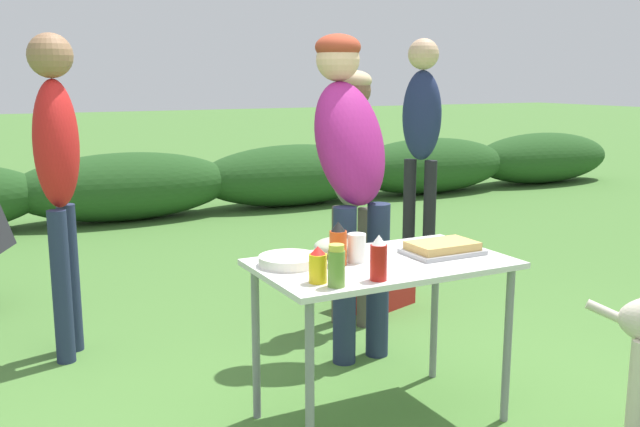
% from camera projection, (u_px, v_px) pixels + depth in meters
% --- Properties ---
extents(ground_plane, '(60.00, 60.00, 0.00)m').
position_uv_depth(ground_plane, '(380.00, 419.00, 3.24)').
color(ground_plane, '#477533').
extents(shrub_hedge, '(14.40, 0.90, 0.73)m').
position_uv_depth(shrub_hedge, '(126.00, 186.00, 7.67)').
color(shrub_hedge, '#234C1E').
rests_on(shrub_hedge, ground).
extents(folding_table, '(1.10, 0.64, 0.74)m').
position_uv_depth(folding_table, '(382.00, 278.00, 3.11)').
color(folding_table, silver).
rests_on(folding_table, ground).
extents(food_tray, '(0.34, 0.23, 0.06)m').
position_uv_depth(food_tray, '(442.00, 248.00, 3.21)').
color(food_tray, '#9E9EA3').
rests_on(food_tray, folding_table).
extents(plate_stack, '(0.26, 0.26, 0.04)m').
position_uv_depth(plate_stack, '(289.00, 260.00, 3.02)').
color(plate_stack, white).
rests_on(plate_stack, folding_table).
extents(mixing_bowl, '(0.19, 0.19, 0.08)m').
position_uv_depth(mixing_bowl, '(335.00, 247.00, 3.18)').
color(mixing_bowl, '#ADBC99').
rests_on(mixing_bowl, folding_table).
extents(paper_cup_stack, '(0.08, 0.08, 0.12)m').
position_uv_depth(paper_cup_stack, '(357.00, 248.00, 3.07)').
color(paper_cup_stack, white).
rests_on(paper_cup_stack, folding_table).
extents(ketchup_bottle, '(0.07, 0.07, 0.18)m').
position_uv_depth(ketchup_bottle, '(379.00, 259.00, 2.79)').
color(ketchup_bottle, red).
rests_on(ketchup_bottle, folding_table).
extents(mustard_bottle, '(0.07, 0.07, 0.15)m').
position_uv_depth(mustard_bottle, '(318.00, 265.00, 2.76)').
color(mustard_bottle, yellow).
rests_on(mustard_bottle, folding_table).
extents(relish_jar, '(0.07, 0.07, 0.17)m').
position_uv_depth(relish_jar, '(336.00, 266.00, 2.70)').
color(relish_jar, olive).
rests_on(relish_jar, folding_table).
extents(hot_sauce_bottle, '(0.07, 0.07, 0.19)m').
position_uv_depth(hot_sauce_bottle, '(338.00, 244.00, 3.02)').
color(hot_sauce_bottle, '#CC4214').
rests_on(hot_sauce_bottle, folding_table).
extents(standing_person_in_dark_puffer, '(0.41, 0.53, 1.76)m').
position_uv_depth(standing_person_in_dark_puffer, '(350.00, 157.00, 3.83)').
color(standing_person_in_dark_puffer, '#232D4C').
rests_on(standing_person_in_dark_puffer, ground).
extents(standing_person_in_navy_coat, '(0.37, 0.39, 1.82)m').
position_uv_depth(standing_person_in_navy_coat, '(422.00, 127.00, 5.64)').
color(standing_person_in_navy_coat, black).
rests_on(standing_person_in_navy_coat, ground).
extents(standing_person_in_red_jacket, '(0.33, 0.38, 1.75)m').
position_uv_depth(standing_person_in_red_jacket, '(58.00, 161.00, 3.77)').
color(standing_person_in_red_jacket, '#232D4C').
rests_on(standing_person_in_red_jacket, ground).
extents(standing_person_with_beanie, '(0.37, 0.37, 1.57)m').
position_uv_depth(standing_person_with_beanie, '(353.00, 166.00, 4.29)').
color(standing_person_with_beanie, '#4C473D').
rests_on(standing_person_with_beanie, ground).
extents(cooler_box, '(0.56, 0.46, 0.34)m').
position_uv_depth(cooler_box, '(375.00, 281.00, 4.80)').
color(cooler_box, '#B21E1E').
rests_on(cooler_box, ground).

